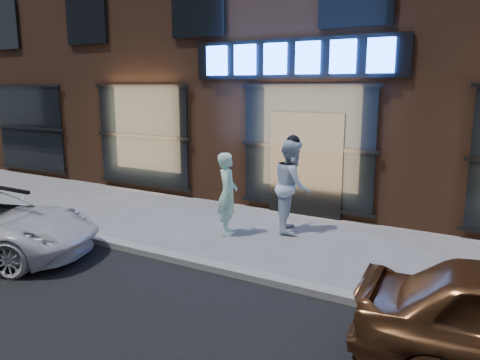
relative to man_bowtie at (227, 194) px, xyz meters
The scene contains 5 objects.
ground 2.12m from the man_bowtie, 66.02° to the right, with size 90.00×90.00×0.00m, color slate.
curb 2.09m from the man_bowtie, 66.02° to the right, with size 60.00×0.25×0.12m, color gray.
storefront_building 7.60m from the man_bowtie, 82.77° to the left, with size 30.20×8.28×10.30m.
man_bowtie is the anchor object (origin of this frame).
man_cap 1.36m from the man_bowtie, 40.78° to the left, with size 0.94×0.73×1.93m, color white.
Camera 1 is at (4.13, -6.04, 2.98)m, focal length 35.00 mm.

